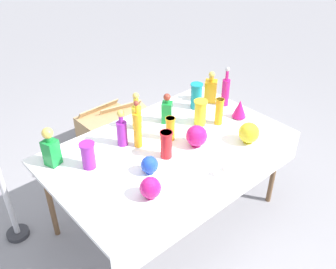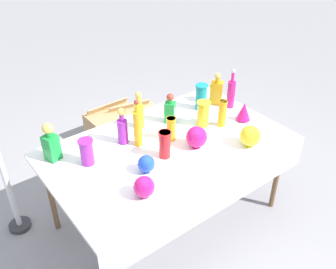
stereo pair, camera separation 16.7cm
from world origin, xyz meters
name	(u,v)px [view 2 (the right image)]	position (x,y,z in m)	size (l,w,h in m)	color
ground_plane	(168,216)	(0.00, 0.00, 0.00)	(40.00, 40.00, 0.00)	gray
display_table	(170,153)	(0.00, -0.03, 0.71)	(1.84, 1.14, 0.76)	white
tall_bottle_0	(139,113)	(-0.02, 0.35, 0.89)	(0.08, 0.08, 0.32)	yellow
tall_bottle_1	(123,129)	(-0.25, 0.24, 0.88)	(0.08, 0.08, 0.30)	purple
tall_bottle_2	(231,93)	(0.80, 0.14, 0.90)	(0.07, 0.07, 0.37)	#C61972
tall_bottle_3	(138,127)	(-0.17, 0.15, 0.92)	(0.06, 0.06, 0.39)	orange
square_decanter_0	(170,110)	(0.22, 0.26, 0.88)	(0.12, 0.12, 0.26)	#198C38
square_decanter_1	(51,143)	(-0.76, 0.37, 0.90)	(0.12, 0.12, 0.30)	#198C38
square_decanter_2	(217,91)	(0.76, 0.27, 0.88)	(0.15, 0.15, 0.29)	orange
slender_vase_0	(201,96)	(0.58, 0.27, 0.88)	(0.11, 0.11, 0.23)	teal
slender_vase_1	(222,113)	(0.52, -0.04, 0.88)	(0.07, 0.07, 0.23)	orange
slender_vase_2	(87,151)	(-0.59, 0.17, 0.87)	(0.11, 0.11, 0.20)	purple
slender_vase_3	(171,128)	(0.07, 0.05, 0.86)	(0.08, 0.08, 0.19)	orange
slender_vase_4	(165,144)	(-0.10, -0.10, 0.87)	(0.10, 0.10, 0.21)	red
slender_vase_5	(203,113)	(0.40, 0.06, 0.88)	(0.11, 0.11, 0.22)	yellow
fluted_vase_0	(244,111)	(0.73, -0.09, 0.85)	(0.12, 0.12, 0.16)	#C61972
round_bowl_0	(146,164)	(-0.31, -0.16, 0.83)	(0.12, 0.12, 0.13)	blue
round_bowl_1	(250,136)	(0.49, -0.38, 0.85)	(0.16, 0.16, 0.17)	yellow
round_bowl_2	(197,137)	(0.16, -0.14, 0.85)	(0.16, 0.16, 0.17)	#C61972
round_bowl_3	(144,187)	(-0.46, -0.35, 0.84)	(0.14, 0.14, 0.15)	#C61972
price_tag_left	(224,170)	(0.11, -0.49, 0.78)	(0.06, 0.01, 0.04)	white
price_tag_center	(213,174)	(0.01, -0.48, 0.78)	(0.05, 0.01, 0.05)	white
cardboard_box_behind_left	(136,126)	(0.45, 1.18, 0.17)	(0.60, 0.48, 0.42)	tan
cardboard_box_behind_right	(114,127)	(0.25, 1.31, 0.17)	(0.56, 0.41, 0.42)	tan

